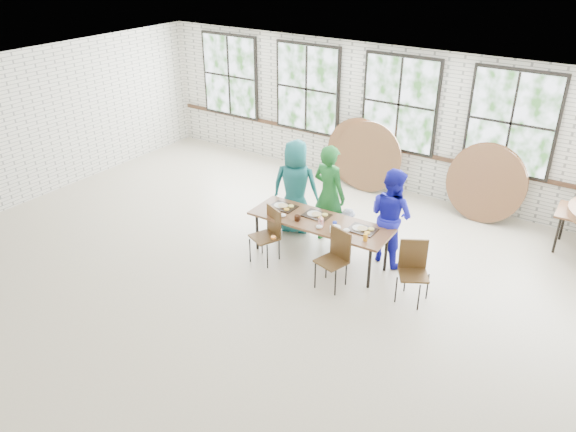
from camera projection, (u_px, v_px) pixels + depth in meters
The scene contains 11 objects.
room at pixel (399, 106), 11.33m from camera, with size 12.00×12.00×12.00m.
dining_table at pixel (320, 223), 9.26m from camera, with size 2.42×0.87×0.74m.
chair_near_left at pixel (269, 230), 9.32m from camera, with size 0.55×0.54×0.95m.
chair_near_right at pixel (336, 254), 8.64m from camera, with size 0.51×0.50×0.95m.
chair_spare at pixel (413, 266), 8.34m from camera, with size 0.57×0.56×0.95m.
adult_teal at pixel (295, 187), 10.11m from camera, with size 0.86×0.56×1.75m, color #1B6467.
adult_green at pixel (329, 195), 9.75m from camera, with size 0.66×0.43×1.81m, color #1A6326.
toddler at pixel (347, 228), 9.80m from camera, with size 0.47×0.27×0.73m, color #12233A.
adult_blue at pixel (391, 216), 9.20m from camera, with size 0.80×0.63×1.66m, color #1A1BB7.
tabletop_clutter at pixel (323, 221), 9.16m from camera, with size 1.96×0.57×0.11m.
round_tops_leaning at pixel (421, 168), 11.27m from camera, with size 4.24×0.41×1.49m.
Camera 1 is at (4.32, -6.03, 5.02)m, focal length 35.00 mm.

